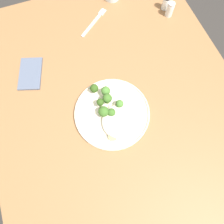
# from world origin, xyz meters

# --- Properties ---
(ground) EXTENTS (6.00, 6.00, 0.00)m
(ground) POSITION_xyz_m (0.00, 0.00, 0.00)
(ground) COLOR #2D2B28
(wooden_dining_table) EXTENTS (1.40, 1.00, 0.74)m
(wooden_dining_table) POSITION_xyz_m (0.00, 0.00, 0.66)
(wooden_dining_table) COLOR brown
(wooden_dining_table) RESTS_ON ground
(dinner_plate) EXTENTS (0.29, 0.29, 0.02)m
(dinner_plate) POSITION_xyz_m (0.01, 0.04, 0.75)
(dinner_plate) COLOR beige
(dinner_plate) RESTS_ON wooden_dining_table
(noodle_bed) EXTENTS (0.14, 0.12, 0.03)m
(noodle_bed) POSITION_xyz_m (-0.03, 0.03, 0.76)
(noodle_bed) COLOR beige
(noodle_bed) RESTS_ON dinner_plate
(seared_scallop_right_edge) EXTENTS (0.03, 0.03, 0.01)m
(seared_scallop_right_edge) POSITION_xyz_m (0.01, 0.05, 0.76)
(seared_scallop_right_edge) COLOR #E5C689
(seared_scallop_right_edge) RESTS_ON dinner_plate
(seared_scallop_front_small) EXTENTS (0.03, 0.03, 0.01)m
(seared_scallop_front_small) POSITION_xyz_m (0.02, 0.01, 0.76)
(seared_scallop_front_small) COLOR beige
(seared_scallop_front_small) RESTS_ON dinner_plate
(seared_scallop_center_golden) EXTENTS (0.04, 0.04, 0.02)m
(seared_scallop_center_golden) POSITION_xyz_m (-0.05, 0.06, 0.76)
(seared_scallop_center_golden) COLOR #DBB77A
(seared_scallop_center_golden) RESTS_ON dinner_plate
(seared_scallop_large_seared) EXTENTS (0.03, 0.03, 0.01)m
(seared_scallop_large_seared) POSITION_xyz_m (-0.08, 0.07, 0.76)
(seared_scallop_large_seared) COLOR #E5C689
(seared_scallop_large_seared) RESTS_ON dinner_plate
(seared_scallop_half_hidden) EXTENTS (0.03, 0.03, 0.02)m
(seared_scallop_half_hidden) POSITION_xyz_m (-0.03, 0.03, 0.76)
(seared_scallop_half_hidden) COLOR beige
(seared_scallop_half_hidden) RESTS_ON dinner_plate
(broccoli_floret_right_tilted) EXTENTS (0.03, 0.03, 0.04)m
(broccoli_floret_right_tilted) POSITION_xyz_m (0.01, 0.04, 0.77)
(broccoli_floret_right_tilted) COLOR #7A994C
(broccoli_floret_right_tilted) RESTS_ON dinner_plate
(broccoli_floret_near_rim) EXTENTS (0.03, 0.03, 0.05)m
(broccoli_floret_near_rim) POSITION_xyz_m (0.06, 0.07, 0.78)
(broccoli_floret_near_rim) COLOR #7A994C
(broccoli_floret_near_rim) RESTS_ON dinner_plate
(broccoli_floret_rear_charred) EXTENTS (0.03, 0.03, 0.04)m
(broccoli_floret_rear_charred) POSITION_xyz_m (0.03, 0.00, 0.78)
(broccoli_floret_rear_charred) COLOR #89A356
(broccoli_floret_rear_charred) RESTS_ON dinner_plate
(broccoli_floret_center_pile) EXTENTS (0.04, 0.04, 0.05)m
(broccoli_floret_center_pile) POSITION_xyz_m (0.10, 0.03, 0.78)
(broccoli_floret_center_pile) COLOR #89A356
(broccoli_floret_center_pile) RESTS_ON dinner_plate
(broccoli_floret_beside_noodles) EXTENTS (0.03, 0.03, 0.05)m
(broccoli_floret_beside_noodles) POSITION_xyz_m (0.12, 0.07, 0.78)
(broccoli_floret_beside_noodles) COLOR #7A994C
(broccoli_floret_beside_noodles) RESTS_ON dinner_plate
(broccoli_floret_left_leaning) EXTENTS (0.04, 0.04, 0.05)m
(broccoli_floret_left_leaning) POSITION_xyz_m (0.02, 0.07, 0.78)
(broccoli_floret_left_leaning) COLOR #89A356
(broccoli_floret_left_leaning) RESTS_ON dinner_plate
(broccoli_floret_tall_stalk) EXTENTS (0.04, 0.04, 0.06)m
(broccoli_floret_tall_stalk) POSITION_xyz_m (0.06, 0.04, 0.79)
(broccoli_floret_tall_stalk) COLOR #89A356
(broccoli_floret_tall_stalk) RESTS_ON dinner_plate
(onion_sliver_curled_piece) EXTENTS (0.05, 0.03, 0.00)m
(onion_sliver_curled_piece) POSITION_xyz_m (0.05, 0.10, 0.75)
(onion_sliver_curled_piece) COLOR silver
(onion_sliver_curled_piece) RESTS_ON dinner_plate
(onion_sliver_long_sliver) EXTENTS (0.04, 0.01, 0.00)m
(onion_sliver_long_sliver) POSITION_xyz_m (0.03, 0.04, 0.75)
(onion_sliver_long_sliver) COLOR silver
(onion_sliver_long_sliver) RESTS_ON dinner_plate
(onion_sliver_short_strip) EXTENTS (0.06, 0.01, 0.00)m
(onion_sliver_short_strip) POSITION_xyz_m (0.01, 0.05, 0.75)
(onion_sliver_short_strip) COLOR silver
(onion_sliver_short_strip) RESTS_ON dinner_plate
(dinner_fork) EXTENTS (0.13, 0.16, 0.00)m
(dinner_fork) POSITION_xyz_m (0.47, -0.04, 0.74)
(dinner_fork) COLOR silver
(dinner_fork) RESTS_ON wooden_dining_table
(folded_napkin) EXTENTS (0.17, 0.13, 0.01)m
(folded_napkin) POSITION_xyz_m (0.30, 0.29, 0.74)
(folded_napkin) COLOR #4C566B
(folded_napkin) RESTS_ON wooden_dining_table
(salt_shaker) EXTENTS (0.03, 0.03, 0.07)m
(salt_shaker) POSITION_xyz_m (0.39, -0.38, 0.77)
(salt_shaker) COLOR white
(salt_shaker) RESTS_ON wooden_dining_table
(pepper_shaker) EXTENTS (0.03, 0.03, 0.07)m
(pepper_shaker) POSITION_xyz_m (0.43, -0.38, 0.77)
(pepper_shaker) COLOR white
(pepper_shaker) RESTS_ON wooden_dining_table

